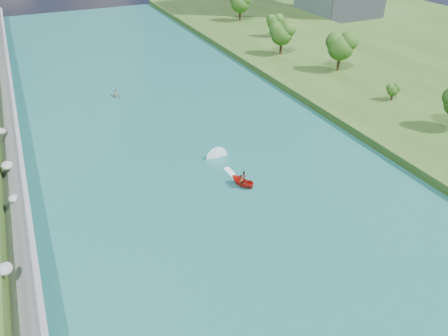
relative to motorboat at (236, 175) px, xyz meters
name	(u,v)px	position (x,y,z in m)	size (l,w,h in m)	color
ground	(266,247)	(-3.26, -14.44, -0.69)	(260.00, 260.00, 0.00)	#2D5119
river_water	(201,166)	(-3.26, 5.56, -0.64)	(55.00, 240.00, 0.10)	#1A5C63
berm_east	(439,106)	(46.24, 5.56, 0.06)	(44.00, 240.00, 1.50)	#2D5119
riprap_bank	(16,202)	(-29.13, 4.74, 1.12)	(4.28, 236.00, 4.34)	slate
trees_east	(390,76)	(37.41, 10.77, 5.75)	(14.41, 141.90, 11.88)	#254712
motorboat	(236,175)	(0.00, 0.00, 0.00)	(3.60, 18.69, 2.17)	red
raft	(116,95)	(-8.67, 38.32, -0.26)	(2.81, 3.05, 1.50)	gray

